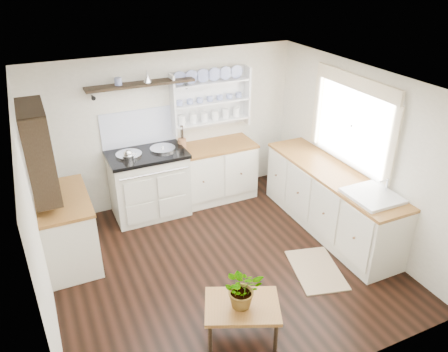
{
  "coord_description": "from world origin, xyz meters",
  "views": [
    {
      "loc": [
        -1.83,
        -4.03,
        3.53
      ],
      "look_at": [
        0.15,
        0.25,
        1.1
      ],
      "focal_mm": 35.0,
      "sensor_mm": 36.0,
      "label": 1
    }
  ],
  "objects": [
    {
      "name": "wall_right",
      "position": [
        2.0,
        0.0,
        1.15
      ],
      "size": [
        0.02,
        3.8,
        2.3
      ],
      "primitive_type": "cube",
      "color": "beige",
      "rests_on": "ground"
    },
    {
      "name": "floor",
      "position": [
        0.0,
        0.0,
        0.0
      ],
      "size": [
        4.0,
        3.8,
        0.01
      ],
      "primitive_type": "cube",
      "color": "black",
      "rests_on": "ground"
    },
    {
      "name": "window",
      "position": [
        1.95,
        0.15,
        1.56
      ],
      "size": [
        0.08,
        1.55,
        1.22
      ],
      "color": "white",
      "rests_on": "wall_right"
    },
    {
      "name": "ceiling",
      "position": [
        0.0,
        0.0,
        2.3
      ],
      "size": [
        4.0,
        3.8,
        0.01
      ],
      "primitive_type": "cube",
      "color": "white",
      "rests_on": "wall_back"
    },
    {
      "name": "high_shelf",
      "position": [
        -0.4,
        1.78,
        1.91
      ],
      "size": [
        1.5,
        0.29,
        0.16
      ],
      "color": "black",
      "rests_on": "wall_back"
    },
    {
      "name": "back_cabinets",
      "position": [
        0.6,
        1.6,
        0.46
      ],
      "size": [
        1.27,
        0.63,
        0.9
      ],
      "color": "beige",
      "rests_on": "floor"
    },
    {
      "name": "potted_plant",
      "position": [
        -0.29,
        -1.14,
        0.62
      ],
      "size": [
        0.43,
        0.38,
        0.43
      ],
      "primitive_type": "imported",
      "rotation": [
        0.0,
        0.0,
        -0.13
      ],
      "color": "#3F7233",
      "rests_on": "center_table"
    },
    {
      "name": "kettle",
      "position": [
        -0.74,
        1.45,
        1.03
      ],
      "size": [
        0.16,
        0.16,
        0.2
      ],
      "primitive_type": null,
      "color": "silver",
      "rests_on": "aga_cooker"
    },
    {
      "name": "wall_back",
      "position": [
        0.0,
        1.9,
        1.15
      ],
      "size": [
        4.0,
        0.02,
        2.3
      ],
      "primitive_type": "cube",
      "color": "beige",
      "rests_on": "ground"
    },
    {
      "name": "utensil_crock",
      "position": [
        0.12,
        1.68,
        0.98
      ],
      "size": [
        0.12,
        0.12,
        0.15
      ],
      "primitive_type": "cylinder",
      "color": "#945E36",
      "rests_on": "back_cabinets"
    },
    {
      "name": "left_cabinets",
      "position": [
        -1.7,
        0.9,
        0.46
      ],
      "size": [
        0.62,
        1.13,
        0.9
      ],
      "color": "beige",
      "rests_on": "floor"
    },
    {
      "name": "belfast_sink",
      "position": [
        1.7,
        -0.65,
        0.8
      ],
      "size": [
        0.55,
        0.6,
        0.45
      ],
      "color": "white",
      "rests_on": "right_cabinets"
    },
    {
      "name": "right_cabinets",
      "position": [
        1.7,
        0.1,
        0.46
      ],
      "size": [
        0.62,
        2.43,
        0.9
      ],
      "color": "beige",
      "rests_on": "floor"
    },
    {
      "name": "plate_rack",
      "position": [
        0.65,
        1.86,
        1.56
      ],
      "size": [
        1.2,
        0.22,
        0.9
      ],
      "color": "white",
      "rests_on": "wall_back"
    },
    {
      "name": "wall_left",
      "position": [
        -2.0,
        0.0,
        1.15
      ],
      "size": [
        0.02,
        3.8,
        2.3
      ],
      "primitive_type": "cube",
      "color": "beige",
      "rests_on": "ground"
    },
    {
      "name": "center_table",
      "position": [
        -0.29,
        -1.14,
        0.36
      ],
      "size": [
        0.89,
        0.78,
        0.4
      ],
      "rotation": [
        0.0,
        0.0,
        -0.41
      ],
      "color": "brown",
      "rests_on": "floor"
    },
    {
      "name": "aga_cooker",
      "position": [
        -0.46,
        1.57,
        0.5
      ],
      "size": [
        1.11,
        0.77,
        1.02
      ],
      "color": "beige",
      "rests_on": "floor"
    },
    {
      "name": "floor_rug",
      "position": [
        1.01,
        -0.62,
        0.01
      ],
      "size": [
        0.74,
        0.96,
        0.02
      ],
      "primitive_type": "cube",
      "rotation": [
        0.0,
        0.0,
        -0.25
      ],
      "color": "#80604A",
      "rests_on": "floor"
    },
    {
      "name": "left_shelving",
      "position": [
        -1.84,
        0.9,
        1.55
      ],
      "size": [
        0.28,
        0.8,
        1.05
      ],
      "primitive_type": "cube",
      "color": "black",
      "rests_on": "wall_left"
    }
  ]
}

